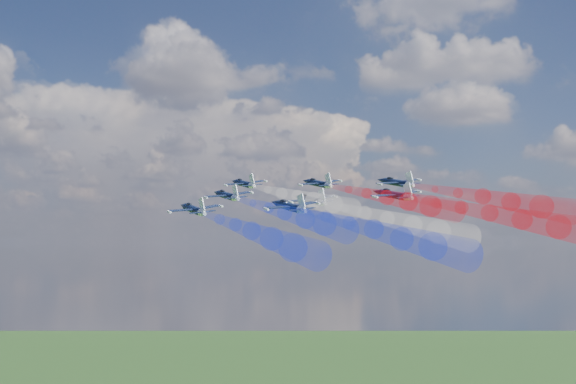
# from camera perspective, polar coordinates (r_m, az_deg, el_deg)

# --- Properties ---
(jet_lead) EXTENTS (14.99, 16.05, 6.65)m
(jet_lead) POSITION_cam_1_polar(r_m,az_deg,el_deg) (157.43, -3.50, 0.66)
(jet_lead) COLOR black
(trail_lead) EXTENTS (23.44, 34.38, 11.05)m
(trail_lead) POSITION_cam_1_polar(r_m,az_deg,el_deg) (135.82, 0.75, -0.37)
(trail_lead) COLOR white
(jet_inner_left) EXTENTS (14.99, 16.05, 6.65)m
(jet_inner_left) POSITION_cam_1_polar(r_m,az_deg,el_deg) (139.43, -4.85, -0.28)
(jet_inner_left) COLOR black
(trail_inner_left) EXTENTS (23.44, 34.38, 11.05)m
(trail_inner_left) POSITION_cam_1_polar(r_m,az_deg,el_deg) (117.66, -0.20, -1.64)
(trail_inner_left) COLOR #1A31E4
(jet_inner_right) EXTENTS (14.99, 16.05, 6.65)m
(jet_inner_right) POSITION_cam_1_polar(r_m,az_deg,el_deg) (151.14, 2.40, 0.68)
(jet_inner_right) COLOR black
(trail_inner_right) EXTENTS (23.44, 34.38, 11.05)m
(trail_inner_right) POSITION_cam_1_polar(r_m,az_deg,el_deg) (130.88, 7.77, -0.39)
(trail_inner_right) COLOR red
(jet_outer_left) EXTENTS (14.99, 16.05, 6.65)m
(jet_outer_left) POSITION_cam_1_polar(r_m,az_deg,el_deg) (126.63, -7.47, -1.38)
(jet_outer_left) COLOR black
(trail_outer_left) EXTENTS (23.44, 34.38, 11.05)m
(trail_outer_left) POSITION_cam_1_polar(r_m,az_deg,el_deg) (104.48, -2.80, -3.15)
(trail_outer_left) COLOR #1A31E4
(jet_center_third) EXTENTS (14.99, 16.05, 6.65)m
(jet_center_third) POSITION_cam_1_polar(r_m,az_deg,el_deg) (134.24, 1.80, -0.63)
(jet_center_third) COLOR black
(trail_center_third) EXTENTS (23.44, 34.38, 11.05)m
(trail_center_third) POSITION_cam_1_polar(r_m,az_deg,el_deg) (113.99, 7.86, -2.09)
(trail_center_third) COLOR white
(jet_outer_right) EXTENTS (14.99, 16.05, 6.65)m
(jet_outer_right) POSITION_cam_1_polar(r_m,az_deg,el_deg) (144.43, 8.58, 0.74)
(jet_outer_right) COLOR black
(trail_outer_right) EXTENTS (23.44, 34.38, 11.05)m
(trail_outer_right) POSITION_cam_1_polar(r_m,az_deg,el_deg) (125.86, 15.15, -0.37)
(trail_outer_right) COLOR red
(jet_rear_left) EXTENTS (14.99, 16.05, 6.65)m
(jet_rear_left) POSITION_cam_1_polar(r_m,az_deg,el_deg) (118.52, 0.11, -1.16)
(jet_rear_left) COLOR black
(trail_rear_left) EXTENTS (23.44, 34.38, 11.05)m
(trail_rear_left) POSITION_cam_1_polar(r_m,az_deg,el_deg) (97.99, 6.81, -2.98)
(trail_rear_left) COLOR #1A31E4
(jet_rear_right) EXTENTS (14.99, 16.05, 6.65)m
(jet_rear_right) POSITION_cam_1_polar(r_m,az_deg,el_deg) (130.64, 8.35, -0.22)
(jet_rear_right) COLOR black
(trail_rear_right) EXTENTS (23.44, 34.38, 11.05)m
(trail_rear_right) POSITION_cam_1_polar(r_m,az_deg,el_deg) (112.16, 15.70, -1.63)
(trail_rear_right) COLOR red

